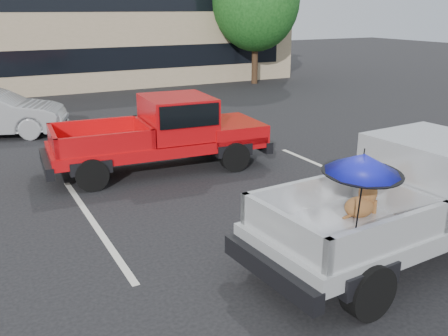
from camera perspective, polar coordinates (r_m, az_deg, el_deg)
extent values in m
plane|color=black|center=(9.13, 7.25, -7.18)|extent=(90.00, 90.00, 0.00)
cube|color=silver|center=(9.70, -14.68, -6.08)|extent=(0.12, 5.00, 0.01)
cube|color=silver|center=(12.34, 13.40, -0.76)|extent=(0.12, 5.00, 0.01)
cube|color=tan|center=(28.56, -14.56, 15.66)|extent=(20.00, 8.00, 6.00)
cube|color=black|center=(24.81, -12.02, 12.09)|extent=(18.00, 0.08, 1.10)
cylinder|color=#332114|center=(26.71, 3.54, 12.53)|extent=(0.32, 0.32, 2.73)
ellipsoid|color=#124214|center=(26.60, 3.67, 18.66)|extent=(4.46, 4.46, 5.13)
cylinder|color=#332114|center=(32.66, -8.66, 13.46)|extent=(0.32, 0.32, 2.86)
cylinder|color=black|center=(6.84, 16.17, -13.35)|extent=(0.78, 0.33, 0.76)
cylinder|color=black|center=(8.01, 6.40, -7.89)|extent=(0.78, 0.33, 0.76)
cylinder|color=black|center=(10.47, 22.14, -2.82)|extent=(0.78, 0.33, 0.76)
cube|color=#B8BBBF|center=(8.54, 20.23, -5.13)|extent=(5.51, 2.29, 0.28)
cube|color=black|center=(6.82, 5.19, -11.60)|extent=(0.31, 1.97, 0.28)
cube|color=#B8BBBF|center=(8.74, 22.96, -0.18)|extent=(1.77, 1.95, 1.05)
cube|color=black|center=(8.68, 23.11, 1.08)|extent=(1.63, 2.04, 0.55)
cube|color=black|center=(7.49, 13.30, -7.22)|extent=(2.42, 1.99, 0.10)
cube|color=#B8BBBF|center=(7.95, 9.05, -3.09)|extent=(2.30, 0.26, 0.50)
cube|color=#B8BBBF|center=(6.85, 18.62, -7.41)|extent=(2.30, 0.26, 0.50)
cube|color=#B8BBBF|center=(6.68, 6.71, -7.17)|extent=(0.23, 1.84, 0.50)
cube|color=#B8BBBF|center=(8.15, 18.97, -3.36)|extent=(0.23, 1.84, 0.50)
ellipsoid|color=brown|center=(7.92, 15.18, -4.32)|extent=(0.50, 0.43, 0.32)
cylinder|color=brown|center=(8.06, 16.82, -4.36)|extent=(0.07, 0.07, 0.24)
cylinder|color=brown|center=(8.16, 16.00, -4.02)|extent=(0.07, 0.07, 0.24)
ellipsoid|color=brown|center=(7.97, 16.12, -2.75)|extent=(0.32, 0.29, 0.43)
cylinder|color=red|center=(7.93, 16.30, -1.79)|extent=(0.21, 0.21, 0.04)
sphere|color=brown|center=(7.95, 16.70, -1.02)|extent=(0.23, 0.23, 0.23)
cone|color=black|center=(8.05, 17.30, -1.00)|extent=(0.17, 0.12, 0.11)
cone|color=black|center=(7.86, 17.00, -0.35)|extent=(0.08, 0.08, 0.12)
cone|color=black|center=(7.94, 16.37, -0.12)|extent=(0.08, 0.08, 0.12)
cylinder|color=brown|center=(7.83, 14.22, -5.27)|extent=(0.28, 0.05, 0.10)
cylinder|color=black|center=(7.12, 15.26, -3.69)|extent=(0.02, 0.10, 1.05)
cone|color=#1519BB|center=(6.94, 15.62, 0.50)|extent=(1.10, 1.12, 0.36)
cylinder|color=black|center=(6.90, 15.73, 1.76)|extent=(0.02, 0.02, 0.10)
cylinder|color=black|center=(6.98, 15.54, -0.52)|extent=(1.10, 1.10, 0.09)
cylinder|color=black|center=(11.27, -14.87, -0.74)|extent=(0.74, 0.32, 0.72)
cylinder|color=black|center=(12.93, -16.14, 1.54)|extent=(0.74, 0.32, 0.72)
cylinder|color=black|center=(12.20, 1.20, 1.29)|extent=(0.74, 0.32, 0.72)
cylinder|color=black|center=(13.75, -1.86, 3.21)|extent=(0.74, 0.32, 0.72)
cube|color=red|center=(12.36, -7.56, 2.69)|extent=(5.26, 2.21, 0.27)
cube|color=red|center=(12.94, 0.55, 4.46)|extent=(1.56, 1.93, 0.44)
cube|color=black|center=(13.33, 3.35, 3.22)|extent=(0.33, 1.88, 0.29)
cube|color=black|center=(11.99, -19.64, 0.50)|extent=(0.31, 1.88, 0.27)
cube|color=red|center=(12.36, -5.34, 5.86)|extent=(1.70, 1.87, 1.00)
cube|color=black|center=(12.32, -5.37, 6.73)|extent=(1.57, 1.95, 0.52)
cube|color=black|center=(12.06, -13.89, 2.21)|extent=(2.32, 1.92, 0.10)
cube|color=red|center=(12.78, -14.65, 4.36)|extent=(2.19, 0.26, 0.48)
cube|color=red|center=(11.19, -13.24, 2.58)|extent=(2.19, 0.26, 0.48)
cube|color=red|center=(11.87, -18.98, 2.94)|extent=(0.23, 1.76, 0.48)
cube|color=red|center=(12.19, -9.14, 4.08)|extent=(0.23, 1.76, 0.48)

